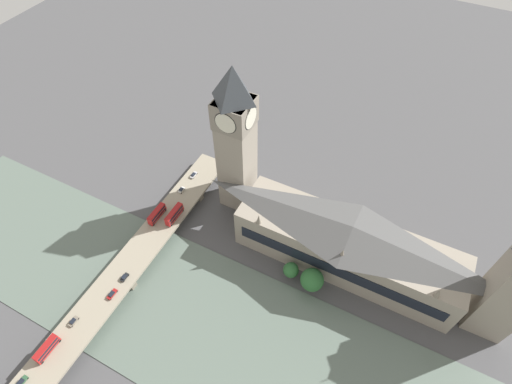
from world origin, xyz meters
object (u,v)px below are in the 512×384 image
(car_southbound_tail, at_px, (193,175))
(car_southbound_extra, at_px, (112,294))
(car_southbound_lead, at_px, (21,382))
(car_northbound_mid, at_px, (73,321))
(road_bridge, at_px, (121,276))
(double_decker_bus_lead, at_px, (47,348))
(car_northbound_lead, at_px, (124,277))
(clock_tower, at_px, (236,138))
(car_northbound_tail, at_px, (181,190))
(double_decker_bus_mid, at_px, (174,214))
(double_decker_bus_rear, at_px, (157,214))
(parliament_hall, at_px, (347,246))

(car_southbound_tail, height_order, car_southbound_extra, car_southbound_tail)
(car_southbound_tail, relative_size, car_southbound_extra, 0.95)
(car_southbound_lead, bearing_deg, car_northbound_mid, -1.43)
(car_northbound_mid, height_order, car_southbound_lead, car_southbound_lead)
(road_bridge, xyz_separation_m, double_decker_bus_lead, (-36.26, 3.16, 3.63))
(car_southbound_lead, bearing_deg, car_northbound_lead, -7.18)
(clock_tower, relative_size, car_northbound_lead, 18.84)
(double_decker_bus_lead, relative_size, car_northbound_tail, 2.63)
(double_decker_bus_mid, distance_m, car_northbound_tail, 16.49)
(double_decker_bus_lead, bearing_deg, clock_tower, -14.41)
(double_decker_bus_lead, bearing_deg, car_northbound_lead, -9.14)
(double_decker_bus_rear, xyz_separation_m, car_southbound_extra, (-40.00, -6.67, -1.95))
(car_northbound_lead, xyz_separation_m, car_northbound_tail, (50.19, 5.43, -0.03))
(car_northbound_mid, bearing_deg, car_southbound_tail, -0.01)
(car_northbound_mid, relative_size, car_southbound_tail, 0.96)
(car_northbound_tail, xyz_separation_m, car_southbound_tail, (11.04, 0.04, -0.01))
(double_decker_bus_lead, height_order, car_southbound_lead, double_decker_bus_lead)
(car_northbound_mid, bearing_deg, car_southbound_lead, 178.57)
(road_bridge, bearing_deg, car_northbound_mid, 173.20)
(parliament_hall, relative_size, double_decker_bus_lead, 9.13)
(parliament_hall, xyz_separation_m, car_southbound_extra, (-59.96, 77.08, -6.72))
(car_northbound_lead, distance_m, car_southbound_lead, 48.82)
(clock_tower, bearing_deg, car_northbound_mid, 163.84)
(double_decker_bus_lead, distance_m, car_northbound_lead, 36.50)
(car_northbound_lead, bearing_deg, double_decker_bus_rear, 11.19)
(road_bridge, distance_m, double_decker_bus_rear, 31.95)
(double_decker_bus_lead, distance_m, car_northbound_tail, 86.20)
(parliament_hall, xyz_separation_m, road_bridge, (-51.48, 80.09, -8.52))
(double_decker_bus_rear, distance_m, car_southbound_extra, 40.59)
(clock_tower, relative_size, double_decker_bus_mid, 6.60)
(road_bridge, bearing_deg, double_decker_bus_mid, -6.01)
(clock_tower, relative_size, car_northbound_mid, 17.54)
(double_decker_bus_mid, height_order, car_northbound_tail, double_decker_bus_mid)
(double_decker_bus_lead, relative_size, car_southbound_lead, 2.18)
(car_northbound_lead, bearing_deg, car_southbound_extra, -177.32)
(car_northbound_lead, height_order, car_northbound_mid, car_northbound_lead)
(car_northbound_mid, bearing_deg, double_decker_bus_lead, 178.59)
(car_southbound_lead, bearing_deg, double_decker_bus_lead, -1.44)
(parliament_hall, bearing_deg, car_northbound_lead, 123.74)
(road_bridge, distance_m, car_northbound_lead, 3.21)
(car_northbound_mid, distance_m, car_southbound_lead, 24.72)
(parliament_hall, bearing_deg, road_bridge, 122.73)
(double_decker_bus_lead, xyz_separation_m, car_northbound_mid, (12.28, -0.30, -1.85))
(double_decker_bus_mid, relative_size, car_southbound_lead, 2.42)
(parliament_hall, height_order, car_northbound_mid, parliament_hall)
(road_bridge, height_order, double_decker_bus_rear, double_decker_bus_rear)
(clock_tower, bearing_deg, double_decker_bus_mid, 146.11)
(car_northbound_lead, xyz_separation_m, car_southbound_tail, (61.23, 5.47, -0.04))
(car_northbound_tail, bearing_deg, car_southbound_extra, -174.32)
(double_decker_bus_rear, relative_size, car_southbound_lead, 2.35)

